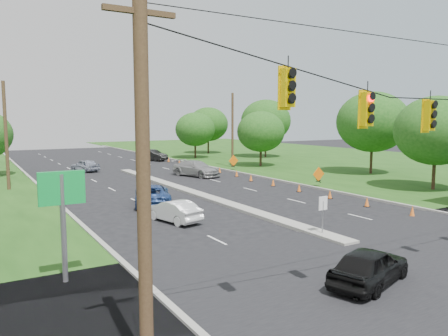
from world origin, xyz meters
TOP-DOWN VIEW (x-y plane):
  - ground at (0.00, 0.00)m, footprint 160.00×160.00m
  - grass_right at (30.00, 20.00)m, footprint 40.00×160.00m
  - cross_street at (0.00, 0.00)m, footprint 160.00×14.00m
  - curb_left at (-10.10, 30.00)m, footprint 0.25×110.00m
  - curb_right at (10.10, 30.00)m, footprint 0.25×110.00m
  - median at (0.00, 21.00)m, footprint 1.00×34.00m
  - median_sign at (0.00, 6.00)m, footprint 0.55×0.06m
  - utility_pole_far_left at (-12.50, 30.00)m, footprint 0.28×0.28m
  - utility_pole_far_right at (12.50, 35.00)m, footprint 0.28×0.28m
  - cone_1 at (7.80, 6.50)m, footprint 0.32×0.32m
  - cone_2 at (7.80, 10.00)m, footprint 0.32×0.32m
  - cone_3 at (7.80, 13.50)m, footprint 0.32×0.32m
  - cone_4 at (7.80, 17.00)m, footprint 0.32×0.32m
  - cone_5 at (7.80, 20.50)m, footprint 0.32×0.32m
  - cone_6 at (7.80, 24.00)m, footprint 0.32×0.32m
  - cone_7 at (8.40, 27.50)m, footprint 0.32×0.32m
  - cone_8 at (8.40, 31.00)m, footprint 0.32×0.32m
  - cone_9 at (8.40, 34.50)m, footprint 0.32×0.32m
  - cone_10 at (8.40, 38.00)m, footprint 0.32×0.32m
  - cone_11 at (8.40, 41.50)m, footprint 0.32×0.32m
  - cone_12 at (8.40, 45.00)m, footprint 0.32×0.32m
  - cone_13 at (8.40, 48.50)m, footprint 0.32×0.32m
  - work_sign_1 at (10.80, 18.00)m, footprint 1.27×0.58m
  - work_sign_2 at (10.80, 32.00)m, footprint 1.27×0.58m
  - tree_7 at (18.00, 12.00)m, footprint 6.72×6.72m
  - tree_8 at (22.00, 22.00)m, footprint 7.56×7.56m
  - tree_9 at (16.00, 34.00)m, footprint 5.88×5.88m
  - tree_10 at (24.00, 44.00)m, footprint 7.56×7.56m
  - tree_11 at (20.00, 55.00)m, footprint 6.72×6.72m
  - tree_12 at (14.00, 48.00)m, footprint 5.88×5.88m
  - black_sedan at (-3.14, 0.26)m, footprint 4.42×2.84m
  - white_sedan at (-5.23, 12.73)m, footprint 2.23×4.05m
  - blue_pickup at (-4.43, 18.08)m, footprint 3.89×5.55m
  - silver_car_far at (4.95, 29.92)m, footprint 3.91×6.00m
  - silver_car_oncoming at (-3.99, 39.90)m, footprint 2.86×4.33m
  - dark_car_receding at (7.20, 47.97)m, footprint 3.44×4.98m

SIDE VIEW (x-z plane):
  - ground at x=0.00m, z-range 0.00..0.00m
  - grass_right at x=30.00m, z-range -0.03..0.03m
  - cross_street at x=0.00m, z-range -0.01..0.01m
  - curb_left at x=-10.10m, z-range -0.08..0.08m
  - curb_right at x=10.10m, z-range -0.08..0.08m
  - median at x=0.00m, z-range -0.09..0.09m
  - cone_1 at x=7.80m, z-range 0.00..0.70m
  - cone_2 at x=7.80m, z-range 0.00..0.70m
  - cone_3 at x=7.80m, z-range 0.00..0.70m
  - cone_4 at x=7.80m, z-range 0.00..0.70m
  - cone_5 at x=7.80m, z-range 0.00..0.70m
  - cone_6 at x=7.80m, z-range 0.00..0.70m
  - cone_7 at x=8.40m, z-range 0.00..0.70m
  - cone_8 at x=8.40m, z-range 0.00..0.70m
  - cone_9 at x=8.40m, z-range 0.00..0.70m
  - cone_10 at x=8.40m, z-range 0.00..0.70m
  - cone_11 at x=8.40m, z-range 0.00..0.70m
  - cone_12 at x=8.40m, z-range 0.00..0.70m
  - cone_13 at x=8.40m, z-range 0.00..0.70m
  - white_sedan at x=-5.23m, z-range 0.00..1.27m
  - silver_car_oncoming at x=-3.99m, z-range 0.00..1.37m
  - black_sedan at x=-3.14m, z-range 0.00..1.40m
  - blue_pickup at x=-4.43m, z-range 0.00..1.41m
  - dark_car_receding at x=7.20m, z-range 0.00..1.55m
  - silver_car_far at x=4.95m, z-range 0.00..1.61m
  - work_sign_1 at x=10.80m, z-range 0.41..1.78m
  - work_sign_2 at x=10.80m, z-range 0.41..1.78m
  - median_sign at x=0.00m, z-range 0.44..2.49m
  - tree_9 at x=16.00m, z-range 0.91..7.77m
  - tree_12 at x=14.00m, z-range 0.91..7.77m
  - utility_pole_far_left at x=-12.50m, z-range 0.00..9.00m
  - utility_pole_far_right at x=12.50m, z-range 0.00..9.00m
  - tree_7 at x=18.00m, z-range 1.04..8.88m
  - tree_11 at x=20.00m, z-range 1.04..8.88m
  - tree_8 at x=22.00m, z-range 1.17..9.99m
  - tree_10 at x=24.00m, z-range 1.17..9.99m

